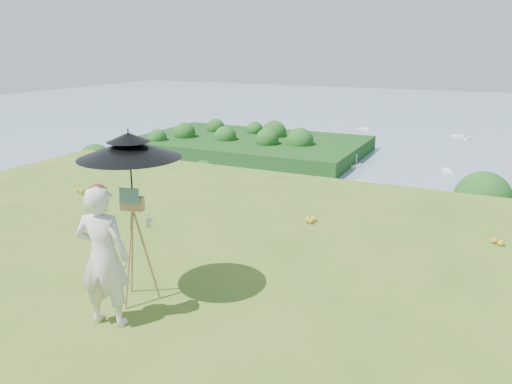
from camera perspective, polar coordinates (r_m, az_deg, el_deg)
The scene contains 12 objects.
ground at distance 7.24m, azimuth -17.28°, elevation -10.31°, with size 14.00×14.00×0.00m, color #406D1F.
shoreline_tier at distance 88.85m, azimuth 20.44°, elevation -10.90°, with size 170.00×28.00×8.00m, color #696054.
bay_water at distance 247.48m, azimuth 24.53°, elevation 6.26°, with size 700.00×700.00×0.00m, color #7088A0.
peninsula at distance 181.24m, azimuth -0.74°, elevation 6.15°, with size 90.00×60.00×12.00m, color #103D12, non-canonical shape.
slope_trees at distance 43.83m, azimuth 17.60°, elevation -8.93°, with size 110.00×50.00×6.00m, color #185018, non-canonical shape.
harbor_town at distance 86.19m, azimuth 20.86°, elevation -7.04°, with size 110.00×22.00×5.00m, color silver, non-canonical shape.
moored_boats at distance 170.53m, azimuth 19.40°, elevation 2.96°, with size 140.00×140.00×0.70m, color white, non-canonical shape.
wildflowers at distance 7.37m, azimuth -15.99°, elevation -9.16°, with size 10.00×10.50×0.12m, color gold, non-canonical shape.
painter at distance 5.98m, azimuth -17.06°, elevation -7.10°, with size 0.62×0.41×1.70m, color silver.
field_easel at distance 6.46m, azimuth -13.64°, elevation -5.91°, with size 0.58×0.58×1.52m, color #A18543, non-canonical shape.
sun_umbrella at distance 6.19m, azimuth -14.13°, elevation 2.58°, with size 1.24×1.24×0.97m, color black, non-canonical shape.
painter_cap at distance 5.72m, azimuth -17.72°, elevation 0.30°, with size 0.21×0.25×0.10m, color pink, non-canonical shape.
Camera 1 is at (4.58, -4.63, 3.16)m, focal length 35.00 mm.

